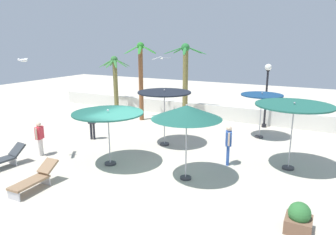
{
  "coord_description": "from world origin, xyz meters",
  "views": [
    {
      "loc": [
        6.91,
        -10.02,
        5.07
      ],
      "look_at": [
        0.0,
        3.29,
        1.4
      ],
      "focal_mm": 33.3,
      "sensor_mm": 36.0,
      "label": 1
    }
  ],
  "objects": [
    {
      "name": "palm_tree_0",
      "position": [
        -3.9,
        7.01,
        3.13
      ],
      "size": [
        2.42,
        2.26,
        5.03
      ],
      "color": "brown",
      "rests_on": "ground_plane"
    },
    {
      "name": "palm_tree_2",
      "position": [
        -6.96,
        8.34,
        2.6
      ],
      "size": [
        2.32,
        2.32,
        4.06
      ],
      "color": "brown",
      "rests_on": "ground_plane"
    },
    {
      "name": "guest_2",
      "position": [
        -3.94,
        2.19,
        1.05
      ],
      "size": [
        0.54,
        0.33,
        1.73
      ],
      "color": "#26262D",
      "rests_on": "ground_plane"
    },
    {
      "name": "ground_plane",
      "position": [
        0.0,
        0.0,
        0.0
      ],
      "size": [
        56.0,
        56.0,
        0.0
      ],
      "primitive_type": "plane",
      "color": "beige"
    },
    {
      "name": "seagull_0",
      "position": [
        -3.27,
        8.65,
        3.97
      ],
      "size": [
        1.01,
        1.03,
        0.22
      ],
      "color": "white"
    },
    {
      "name": "patio_umbrella_4",
      "position": [
        5.8,
        2.79,
        2.55
      ],
      "size": [
        2.96,
        2.96,
        2.79
      ],
      "color": "#333338",
      "rests_on": "ground_plane"
    },
    {
      "name": "guest_0",
      "position": [
        -4.42,
        -0.77,
        0.95
      ],
      "size": [
        0.34,
        0.54,
        1.57
      ],
      "color": "silver",
      "rests_on": "ground_plane"
    },
    {
      "name": "lounge_chair_1",
      "position": [
        -1.89,
        -3.22,
        0.4
      ],
      "size": [
        0.63,
        1.89,
        0.83
      ],
      "color": "#B7B7BC",
      "rests_on": "ground_plane"
    },
    {
      "name": "seagull_1",
      "position": [
        -4.15,
        -1.42,
        4.34
      ],
      "size": [
        0.69,
        0.83,
        0.14
      ],
      "color": "white"
    },
    {
      "name": "lamp_post_0",
      "position": [
        3.67,
        8.88,
        2.43
      ],
      "size": [
        0.39,
        0.39,
        3.8
      ],
      "color": "black",
      "rests_on": "ground_plane"
    },
    {
      "name": "patio_umbrella_2",
      "position": [
        -0.13,
        3.15,
        2.54
      ],
      "size": [
        2.6,
        2.6,
        2.82
      ],
      "color": "#333338",
      "rests_on": "ground_plane"
    },
    {
      "name": "patio_umbrella_1",
      "position": [
        -0.96,
        -0.18,
        2.14
      ],
      "size": [
        2.9,
        2.9,
        2.39
      ],
      "color": "#333338",
      "rests_on": "ground_plane"
    },
    {
      "name": "planter",
      "position": [
        6.58,
        -1.65,
        0.38
      ],
      "size": [
        0.7,
        0.7,
        0.85
      ],
      "color": "brown",
      "rests_on": "ground_plane"
    },
    {
      "name": "patio_umbrella_0",
      "position": [
        3.85,
        6.59,
        2.19
      ],
      "size": [
        2.17,
        2.17,
        2.48
      ],
      "color": "#333338",
      "rests_on": "ground_plane"
    },
    {
      "name": "palm_tree_1",
      "position": [
        -1.33,
        8.26,
        3.06
      ],
      "size": [
        2.65,
        2.62,
        4.96
      ],
      "color": "brown",
      "rests_on": "ground_plane"
    },
    {
      "name": "lounge_chair_0",
      "position": [
        -4.64,
        -2.51,
        0.39
      ],
      "size": [
        0.73,
        1.93,
        0.84
      ],
      "color": "#B7B7BC",
      "rests_on": "ground_plane"
    },
    {
      "name": "guest_1",
      "position": [
        3.46,
        2.08,
        1.03
      ],
      "size": [
        0.34,
        0.53,
        1.7
      ],
      "color": "#3359B2",
      "rests_on": "ground_plane"
    },
    {
      "name": "boundary_wall",
      "position": [
        0.0,
        9.39,
        0.49
      ],
      "size": [
        25.2,
        0.3,
        0.97
      ],
      "primitive_type": "cube",
      "color": "silver",
      "rests_on": "ground_plane"
    },
    {
      "name": "patio_umbrella_3",
      "position": [
        2.47,
        -0.02,
        2.59
      ],
      "size": [
        2.59,
        2.59,
        2.89
      ],
      "color": "#333338",
      "rests_on": "ground_plane"
    }
  ]
}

